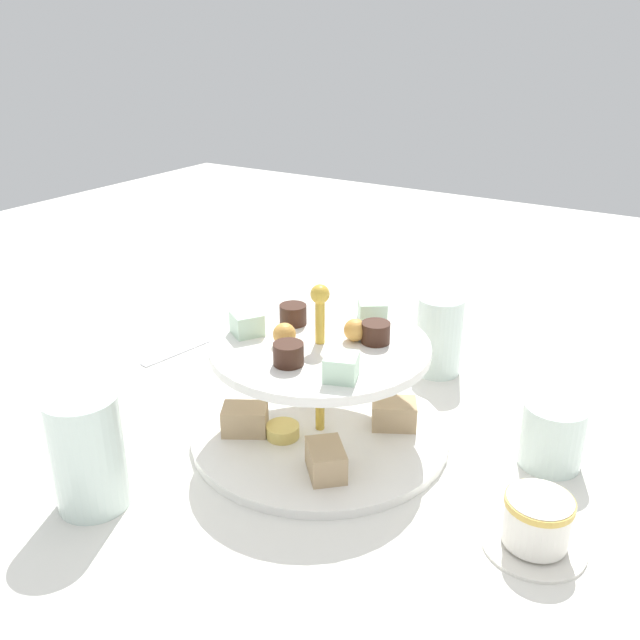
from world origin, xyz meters
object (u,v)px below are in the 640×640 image
Objects in this scene: water_glass_short_left at (552,435)px; water_glass_mid_back at (439,335)px; teacup_with_saucer at (537,524)px; tiered_serving_stand at (320,395)px; water_glass_tall_right at (88,451)px; butter_knife_left at (194,345)px.

water_glass_mid_back is (-0.13, -0.18, 0.02)m from water_glass_short_left.
teacup_with_saucer is at bearing 37.69° from water_glass_mid_back.
teacup_with_saucer is at bearing 79.09° from tiered_serving_stand.
water_glass_tall_right is at bearing -66.43° from teacup_with_saucer.
water_glass_mid_back reaches higher than water_glass_short_left.
tiered_serving_stand is at bearing 79.78° from butter_knife_left.
teacup_with_saucer is (0.13, 0.02, -0.01)m from water_glass_short_left.
tiered_serving_stand is 2.45× the size of water_glass_tall_right.
water_glass_mid_back reaches higher than butter_knife_left.
teacup_with_saucer is at bearing 9.53° from water_glass_short_left.
water_glass_tall_right is 0.46m from water_glass_short_left.
water_glass_short_left is 0.66× the size of water_glass_mid_back.
water_glass_short_left is at bearing 97.96° from butter_knife_left.
butter_knife_left is at bearing -91.98° from water_glass_short_left.
butter_knife_left is at bearing -110.16° from tiered_serving_stand.
butter_knife_left is 0.35m from water_glass_mid_back.
tiered_serving_stand is 4.11× the size of water_glass_short_left.
water_glass_tall_right reaches higher than butter_knife_left.
water_glass_mid_back is at bearing 158.27° from water_glass_tall_right.
butter_knife_left is 1.64× the size of water_glass_mid_back.
water_glass_tall_right is 0.68× the size of butter_knife_left.
water_glass_short_left is at bearing 54.18° from water_glass_mid_back.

